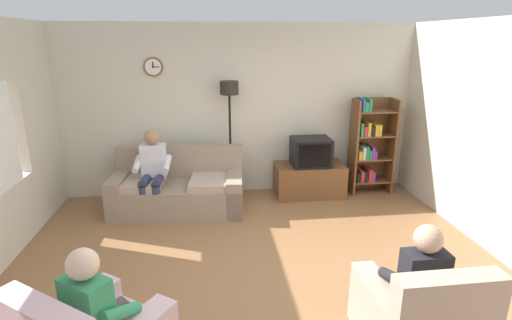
% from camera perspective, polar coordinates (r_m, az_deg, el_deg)
% --- Properties ---
extents(ground_plane, '(12.00, 12.00, 0.00)m').
position_cam_1_polar(ground_plane, '(4.41, 0.64, -16.73)').
color(ground_plane, '#8C603D').
extents(back_wall_assembly, '(6.20, 0.17, 2.70)m').
position_cam_1_polar(back_wall_assembly, '(6.40, -2.43, 7.18)').
color(back_wall_assembly, beige).
rests_on(back_wall_assembly, ground_plane).
extents(couch, '(1.97, 1.05, 0.90)m').
position_cam_1_polar(couch, '(5.98, -11.17, -4.20)').
color(couch, gray).
rests_on(couch, ground_plane).
extents(tv_stand, '(1.10, 0.56, 0.52)m').
position_cam_1_polar(tv_stand, '(6.47, 7.70, -2.85)').
color(tv_stand, brown).
rests_on(tv_stand, ground_plane).
extents(tv, '(0.60, 0.49, 0.44)m').
position_cam_1_polar(tv, '(6.30, 7.93, 1.18)').
color(tv, black).
rests_on(tv, tv_stand).
extents(bookshelf, '(0.68, 0.36, 1.57)m').
position_cam_1_polar(bookshelf, '(6.69, 16.03, 2.01)').
color(bookshelf, brown).
rests_on(bookshelf, ground_plane).
extents(floor_lamp, '(0.28, 0.28, 1.85)m').
position_cam_1_polar(floor_lamp, '(6.07, -3.83, 7.56)').
color(floor_lamp, black).
rests_on(floor_lamp, ground_plane).
extents(armchair_near_bookshelf, '(0.81, 0.89, 0.90)m').
position_cam_1_polar(armchair_near_bookshelf, '(3.68, 22.25, -20.47)').
color(armchair_near_bookshelf, tan).
rests_on(armchair_near_bookshelf, ground_plane).
extents(person_on_couch, '(0.54, 0.56, 1.24)m').
position_cam_1_polar(person_on_couch, '(5.79, -14.74, -1.12)').
color(person_on_couch, silver).
rests_on(person_on_couch, ground_plane).
extents(person_in_left_armchair, '(0.62, 0.64, 1.12)m').
position_cam_1_polar(person_in_left_armchair, '(3.23, -21.63, -19.23)').
color(person_in_left_armchair, '#338C59').
rests_on(person_in_left_armchair, ground_plane).
extents(person_in_right_armchair, '(0.51, 0.54, 1.12)m').
position_cam_1_polar(person_in_right_armchair, '(3.56, 22.13, -15.61)').
color(person_in_right_armchair, black).
rests_on(person_in_right_armchair, ground_plane).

